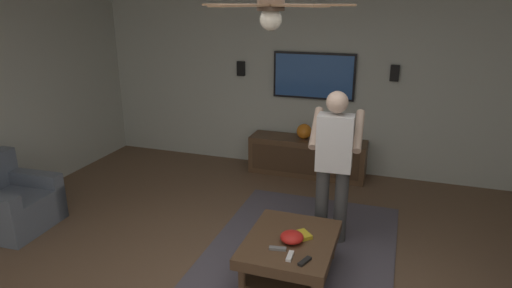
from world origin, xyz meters
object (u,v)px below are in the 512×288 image
Objects in this scene: remote_grey at (278,249)px; book at (298,236)px; tv at (314,76)px; remote_white at (290,256)px; media_console at (307,157)px; ceiling_fan at (272,9)px; vase_round at (304,131)px; wall_speaker_right at (241,69)px; person_standing at (334,159)px; remote_black at (305,261)px; coffee_table at (290,249)px; wall_speaker_left at (395,73)px; bowl at (292,237)px; armchair at (9,205)px.

remote_grey is 0.68× the size of book.
remote_white is at bearing 8.72° from tv.
ceiling_fan is (-2.88, -0.30, 2.15)m from media_console.
media_console is 1.43× the size of ceiling_fan.
wall_speaker_right reaches higher than vase_round.
remote_white is 0.68× the size of wall_speaker_right.
person_standing reaches higher than remote_black.
ceiling_fan is at bearing 161.62° from coffee_table.
wall_speaker_left reaches higher than person_standing.
book is 1.00× the size of wall_speaker_right.
remote_black is 0.68× the size of wall_speaker_left.
coffee_table is 0.25m from remote_grey.
book is (0.04, -0.06, 0.12)m from coffee_table.
tv is at bearing 32.17° from remote_black.
bowl is at bearing 7.95° from remote_white.
ceiling_fan is (-3.14, -1.43, 0.94)m from wall_speaker_right.
remote_black is (-2.90, -0.61, 0.14)m from media_console.
wall_speaker_left is at bearing 12.09° from remote_black.
remote_grey is (-1.02, 0.30, -0.52)m from person_standing.
book is at bearing 10.46° from media_console.
remote_grey is at bearing 6.51° from tv.
media_console is 7.91× the size of bowl.
armchair is 5.67× the size of remote_black.
vase_round is 1.48m from wall_speaker_left.
armchair is at bearing 86.00° from ceiling_fan.
bowl is at bearing 9.34° from media_console.
wall_speaker_right is at bearing -73.93° from remote_grey.
media_console is 7.73× the size of vase_round.
remote_grey is at bearing 160.39° from person_standing.
armchair is 0.85× the size of coffee_table.
bowl is at bearing -153.41° from coffee_table.
remote_grey is 3.33m from wall_speaker_left.
vase_round is 1.37m from wall_speaker_right.
media_console is 1.04× the size of person_standing.
wall_speaker_left is (2.02, -0.47, 0.60)m from person_standing.
remote_white is (-0.20, -3.33, 0.13)m from armchair.
remote_grey is at bearing -5.06° from armchair.
tv reaches higher than media_console.
remote_white reaches higher than coffee_table.
tv reaches higher than bowl.
tv is at bearing 90.68° from wall_speaker_left.
wall_speaker_right is (2.02, 1.77, 0.55)m from person_standing.
armchair is 5.67× the size of remote_grey.
media_console is 2.97m from remote_black.
ceiling_fan reaches higher than remote_black.
remote_black is (-0.28, -0.18, -0.04)m from bowl.
remote_grey is at bearing 87.40° from remote_black.
person_standing reaches higher than armchair.
tv is at bearing 14.72° from person_standing.
tv is (2.80, 0.40, 1.14)m from coffee_table.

